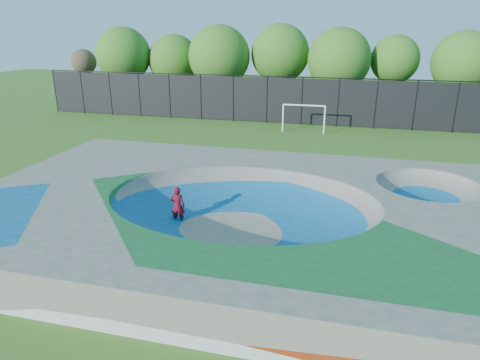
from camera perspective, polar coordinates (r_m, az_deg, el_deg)
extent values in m
plane|color=#355F1A|center=(17.73, 0.22, -6.75)|extent=(120.00, 120.00, 0.00)
cube|color=gray|center=(17.41, 0.22, -4.54)|extent=(22.00, 14.00, 1.50)
imported|color=#B30E25|center=(18.17, -8.31, -3.39)|extent=(0.66, 0.48, 1.67)
cube|color=black|center=(18.50, -8.19, -5.69)|extent=(0.78, 0.22, 0.05)
cylinder|color=white|center=(34.54, 5.75, 8.22)|extent=(0.12, 0.12, 2.17)
cylinder|color=white|center=(34.22, 11.20, 7.84)|extent=(0.12, 0.12, 2.17)
cylinder|color=white|center=(34.14, 8.55, 9.82)|extent=(3.26, 0.12, 0.12)
cylinder|color=black|center=(46.21, -23.40, 10.78)|extent=(0.09, 0.09, 4.00)
cylinder|color=black|center=(44.46, -20.26, 10.88)|extent=(0.09, 0.09, 4.00)
cylinder|color=black|center=(42.86, -16.87, 10.95)|extent=(0.09, 0.09, 4.00)
cylinder|color=black|center=(41.41, -13.23, 10.99)|extent=(0.09, 0.09, 4.00)
cylinder|color=black|center=(40.13, -9.34, 10.98)|extent=(0.09, 0.09, 4.00)
cylinder|color=black|center=(39.05, -5.22, 10.92)|extent=(0.09, 0.09, 4.00)
cylinder|color=black|center=(38.17, -0.89, 10.80)|extent=(0.09, 0.09, 4.00)
cylinder|color=black|center=(37.50, 3.62, 10.60)|extent=(0.09, 0.09, 4.00)
cylinder|color=black|center=(37.08, 8.25, 10.34)|extent=(0.09, 0.09, 4.00)
cylinder|color=black|center=(36.89, 12.95, 10.00)|extent=(0.09, 0.09, 4.00)
cylinder|color=black|center=(36.94, 17.66, 9.59)|extent=(0.09, 0.09, 4.00)
cylinder|color=black|center=(37.23, 22.31, 9.13)|extent=(0.09, 0.09, 4.00)
cylinder|color=black|center=(37.77, 26.85, 8.62)|extent=(0.09, 0.09, 4.00)
cube|color=black|center=(37.08, 8.25, 10.34)|extent=(48.00, 0.03, 3.80)
cylinder|color=black|center=(36.81, 8.41, 13.41)|extent=(48.00, 0.08, 0.08)
cylinder|color=#483924|center=(49.83, -19.73, 11.40)|extent=(0.44, 0.44, 3.37)
sphere|color=brown|center=(49.56, -20.11, 14.57)|extent=(2.60, 2.60, 2.60)
cylinder|color=#483924|center=(47.27, -14.88, 11.40)|extent=(0.44, 0.44, 3.21)
sphere|color=#326B1C|center=(46.92, -15.28, 15.83)|extent=(5.51, 5.51, 5.51)
cylinder|color=#483924|center=(46.64, -8.57, 11.44)|extent=(0.44, 0.44, 2.75)
sphere|color=#326B1C|center=(46.29, -8.79, 15.51)|extent=(5.19, 5.19, 5.19)
cylinder|color=#483924|center=(43.41, -2.72, 11.20)|extent=(0.44, 0.44, 3.01)
sphere|color=#326B1C|center=(43.02, -2.80, 16.12)|extent=(5.95, 5.95, 5.95)
cylinder|color=#483924|center=(43.51, 5.22, 11.44)|extent=(0.44, 0.44, 3.43)
sphere|color=#326B1C|center=(43.13, 5.38, 16.44)|extent=(5.57, 5.57, 5.57)
cylinder|color=#483924|center=(41.58, 12.68, 10.38)|extent=(0.44, 0.44, 3.01)
sphere|color=#326B1C|center=(41.18, 13.07, 15.37)|extent=(5.68, 5.68, 5.68)
cylinder|color=#483924|center=(43.04, 19.43, 10.40)|extent=(0.44, 0.44, 3.53)
sphere|color=#326B1C|center=(42.69, 19.96, 14.88)|extent=(4.33, 4.33, 4.33)
cylinder|color=#483924|center=(43.39, 26.88, 9.14)|extent=(0.44, 0.44, 3.03)
sphere|color=#326B1C|center=(43.02, 27.62, 13.73)|extent=(5.34, 5.34, 5.34)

